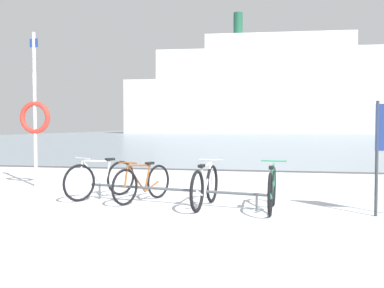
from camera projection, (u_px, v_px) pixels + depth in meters
ground at (263, 137)px, 57.02m from camera, size 80.00×132.00×0.08m
bike_rack at (172, 190)px, 7.94m from camera, size 3.48×0.74×0.31m
bicycle_0 at (101, 179)px, 8.63m from camera, size 0.93×1.52×0.84m
bicycle_1 at (142, 183)px, 8.24m from camera, size 0.73×1.52×0.79m
bicycle_2 at (205, 186)px, 7.68m from camera, size 0.46×1.68×0.83m
bicycle_3 at (272, 189)px, 7.35m from camera, size 0.46×1.67×0.84m
rescue_post at (35, 114)px, 10.28m from camera, size 0.79×0.12×3.67m
ferry_ship at (283, 93)px, 79.04m from camera, size 59.32×13.09×22.32m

